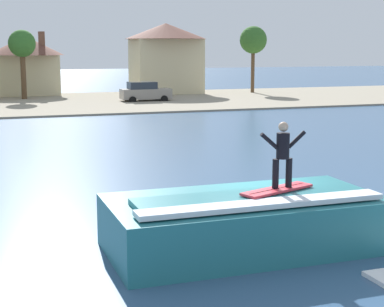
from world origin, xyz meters
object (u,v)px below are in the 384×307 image
surfer (283,151)px  tree_short_bushy (22,46)px  house_gabled_white (166,54)px  wave_crest (245,222)px  car_far_shore (145,92)px  house_small_cottage (26,61)px  tree_tall_bare (253,41)px  surfboard (277,190)px

surfer → tree_short_bushy: tree_short_bushy is taller
house_gabled_white → wave_crest: bearing=-104.7°
car_far_shore → house_small_cottage: house_small_cottage is taller
house_small_cottage → tree_tall_bare: tree_tall_bare is taller
car_far_shore → tree_tall_bare: size_ratio=0.63×
car_far_shore → house_gabled_white: bearing=61.8°
surfboard → tree_short_bushy: tree_short_bushy is taller
house_small_cottage → tree_tall_bare: bearing=-11.0°
tree_short_bushy → wave_crest: bearing=-87.6°
wave_crest → surfer: size_ratio=4.10×
surfer → wave_crest: bearing=171.2°
house_small_cottage → car_far_shore: bearing=-48.8°
wave_crest → surfer: 1.95m
tree_tall_bare → car_far_shore: bearing=-155.0°
tree_tall_bare → house_small_cottage: bearing=169.0°
surfboard → house_gabled_white: size_ratio=0.25×
surfer → house_gabled_white: bearing=76.3°
surfer → tree_tall_bare: size_ratio=0.23×
surfboard → house_small_cottage: house_small_cottage is taller
surfer → house_gabled_white: size_ratio=0.19×
wave_crest → surfboard: surfboard is taller
car_far_shore → house_gabled_white: 10.41m
surfer → tree_tall_bare: (21.10, 47.18, 3.23)m
house_gabled_white → house_small_cottage: 14.36m
wave_crest → house_small_cottage: size_ratio=0.87×
wave_crest → house_gabled_white: bearing=75.3°
tree_tall_bare → surfboard: bearing=-114.2°
house_gabled_white → tree_tall_bare: 9.43m
surfboard → house_gabled_white: house_gabled_white is taller
surfboard → tree_short_bushy: 46.71m
surfboard → car_far_shore: (7.56, 40.86, -0.53)m
house_gabled_white → tree_tall_bare: size_ratio=1.20×
wave_crest → tree_short_bushy: (-1.90, 46.30, 4.42)m
surfer → car_far_shore: size_ratio=0.36×
surfboard → tree_short_bushy: size_ratio=0.32×
wave_crest → tree_tall_bare: size_ratio=0.93×
house_gabled_white → house_small_cottage: house_gabled_white is taller
house_small_cottage → surfboard: bearing=-87.8°
tree_tall_bare → wave_crest: bearing=-115.1°
surfer → tree_short_bushy: (-2.81, 46.45, 2.70)m
surfboard → car_far_shore: 41.55m
wave_crest → house_gabled_white: house_gabled_white is taller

